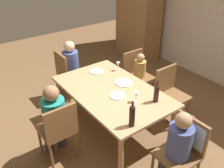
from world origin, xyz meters
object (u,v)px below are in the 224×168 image
at_px(dinner_plate_guest_right, 124,83).
at_px(chair_far_left, 136,72).
at_px(wine_bottle_dark_red, 132,115).
at_px(dining_table, 112,94).
at_px(person_woman_host, 54,117).
at_px(person_man_bearded, 72,65).
at_px(chair_left_end, 67,72).
at_px(handbag, 187,125).
at_px(chair_near, 59,128).
at_px(wine_bottle_tall_green, 156,93).
at_px(chair_far_right, 169,91).
at_px(person_man_guest, 177,146).
at_px(wine_glass_centre, 118,64).
at_px(person_child_small, 141,73).
at_px(wine_glass_near_left, 136,95).
at_px(dinner_plate_host, 117,96).
at_px(armoire_cabinet, 138,14).
at_px(chair_right_end, 185,143).
at_px(dinner_plate_guest_left, 97,71).

bearing_deg(dinner_plate_guest_right, chair_far_left, 123.61).
bearing_deg(wine_bottle_dark_red, dining_table, 159.49).
distance_m(person_woman_host, person_man_bearded, 1.58).
distance_m(chair_left_end, handbag, 2.32).
bearing_deg(chair_near, wine_bottle_tall_green, -22.48).
relative_size(chair_near, chair_far_right, 1.00).
distance_m(person_man_bearded, handbag, 2.30).
relative_size(person_man_guest, wine_glass_centre, 7.27).
height_order(chair_far_left, person_man_bearded, person_man_bearded).
bearing_deg(dining_table, person_child_small, 112.27).
bearing_deg(wine_glass_centre, wine_bottle_dark_red, -31.52).
relative_size(wine_glass_near_left, dinner_plate_host, 0.65).
distance_m(armoire_cabinet, wine_bottle_tall_green, 3.29).
xyz_separation_m(chair_far_left, dinner_plate_guest_right, (0.45, -0.67, 0.21)).
bearing_deg(dinner_plate_guest_right, wine_glass_near_left, -20.26).
relative_size(armoire_cabinet, dining_table, 1.21).
bearing_deg(chair_left_end, chair_near, -31.73).
bearing_deg(armoire_cabinet, chair_right_end, -33.56).
relative_size(chair_left_end, person_man_guest, 0.85).
distance_m(chair_far_right, person_child_small, 0.70).
xyz_separation_m(chair_far_right, person_man_guest, (0.96, -0.96, 0.10)).
height_order(person_man_guest, wine_bottle_dark_red, wine_bottle_dark_red).
bearing_deg(person_child_small, wine_glass_near_left, 44.00).
distance_m(armoire_cabinet, person_man_guest, 4.06).
bearing_deg(armoire_cabinet, dining_table, -48.99).
bearing_deg(wine_bottle_tall_green, chair_far_right, 113.89).
height_order(dining_table, person_woman_host, person_woman_host).
xyz_separation_m(chair_right_end, dinner_plate_host, (-1.11, -0.17, 0.15)).
distance_m(chair_right_end, person_man_bearded, 2.57).
distance_m(dining_table, wine_glass_near_left, 0.48).
relative_size(chair_left_end, dinner_plate_guest_left, 3.97).
relative_size(chair_near, dinner_plate_guest_left, 3.97).
bearing_deg(chair_left_end, person_woman_host, -33.98).
bearing_deg(person_man_guest, dinner_plate_guest_right, -12.24).
xyz_separation_m(wine_glass_near_left, dinner_plate_guest_left, (-1.06, 0.05, -0.10)).
bearing_deg(chair_far_right, chair_right_end, 49.92).
xyz_separation_m(wine_bottle_dark_red, dinner_plate_host, (-0.61, 0.25, -0.15)).
relative_size(person_child_small, dinner_plate_host, 4.11).
xyz_separation_m(chair_near, chair_right_end, (1.20, 1.06, 0.06)).
bearing_deg(chair_far_right, dining_table, -18.88).
bearing_deg(person_man_bearded, chair_right_end, 2.19).
distance_m(person_man_bearded, dinner_plate_host, 1.47).
distance_m(dining_table, chair_far_right, 1.00).
xyz_separation_m(dining_table, wine_bottle_dark_red, (0.79, -0.30, 0.23)).
height_order(dining_table, chair_near, chair_near).
relative_size(dining_table, chair_right_end, 1.97).
bearing_deg(dinner_plate_host, person_child_small, 119.79).
xyz_separation_m(person_child_small, wine_bottle_dark_red, (1.17, -1.23, 0.33)).
relative_size(wine_glass_near_left, handbag, 0.53).
height_order(dining_table, chair_far_left, chair_far_left).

